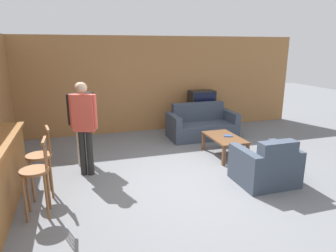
# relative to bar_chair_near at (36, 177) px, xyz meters

# --- Properties ---
(ground_plane) EXTENTS (24.00, 24.00, 0.00)m
(ground_plane) POSITION_rel_bar_chair_near_xyz_m (2.35, 0.26, -0.59)
(ground_plane) COLOR slate
(wall_back) EXTENTS (9.40, 0.08, 2.60)m
(wall_back) POSITION_rel_bar_chair_near_xyz_m (2.35, 3.95, 0.71)
(wall_back) COLOR #9E6B3D
(wall_back) RESTS_ON ground_plane
(bar_chair_near) EXTENTS (0.39, 0.39, 1.12)m
(bar_chair_near) POSITION_rel_bar_chair_near_xyz_m (0.00, 0.00, 0.00)
(bar_chair_near) COLOR brown
(bar_chair_near) RESTS_ON ground_plane
(bar_chair_mid) EXTENTS (0.45, 0.45, 1.12)m
(bar_chair_mid) POSITION_rel_bar_chair_near_xyz_m (-0.00, 0.60, 0.00)
(bar_chair_mid) COLOR brown
(bar_chair_mid) RESTS_ON ground_plane
(couch_far) EXTENTS (1.74, 0.89, 0.87)m
(couch_far) POSITION_rel_bar_chair_near_xyz_m (3.70, 2.85, -0.29)
(couch_far) COLOR #384251
(couch_far) RESTS_ON ground_plane
(armchair_near) EXTENTS (0.96, 0.84, 0.85)m
(armchair_near) POSITION_rel_bar_chair_near_xyz_m (3.65, -0.06, -0.29)
(armchair_near) COLOR #384251
(armchair_near) RESTS_ON ground_plane
(coffee_table) EXTENTS (0.61, 1.08, 0.43)m
(coffee_table) POSITION_rel_bar_chair_near_xyz_m (3.61, 1.39, -0.22)
(coffee_table) COLOR brown
(coffee_table) RESTS_ON ground_plane
(tv_unit) EXTENTS (1.19, 0.45, 0.58)m
(tv_unit) POSITION_rel_bar_chair_near_xyz_m (4.02, 3.59, -0.31)
(tv_unit) COLOR #2D2319
(tv_unit) RESTS_ON ground_plane
(tv) EXTENTS (0.71, 0.43, 0.54)m
(tv) POSITION_rel_bar_chair_near_xyz_m (4.02, 3.58, 0.25)
(tv) COLOR black
(tv) RESTS_ON tv_unit
(book_on_table) EXTENTS (0.22, 0.19, 0.02)m
(book_on_table) POSITION_rel_bar_chair_near_xyz_m (3.70, 1.40, -0.15)
(book_on_table) COLOR navy
(book_on_table) RESTS_ON coffee_table
(person_by_window) EXTENTS (0.52, 0.29, 1.67)m
(person_by_window) POSITION_rel_bar_chair_near_xyz_m (0.69, 1.77, 0.35)
(person_by_window) COLOR silver
(person_by_window) RESTS_ON ground_plane
(person_by_counter) EXTENTS (0.47, 0.28, 1.72)m
(person_by_counter) POSITION_rel_bar_chair_near_xyz_m (0.71, 1.25, 0.40)
(person_by_counter) COLOR black
(person_by_counter) RESTS_ON ground_plane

